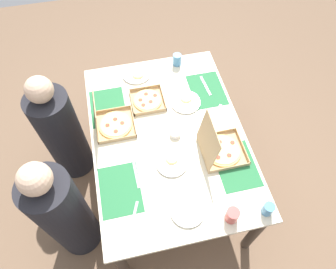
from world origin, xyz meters
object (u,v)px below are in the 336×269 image
(condiment_bowl, at_px, (175,133))
(pizza_box_corner_right, at_px, (111,122))
(cup_red, at_px, (177,60))
(diner_left_seat, at_px, (64,214))
(plate_far_left, at_px, (172,163))
(diner_right_seat, at_px, (62,133))
(cup_dark, at_px, (232,215))
(pizza_box_center, at_px, (219,148))
(cup_spare, at_px, (268,209))
(pizza_box_corner_left, at_px, (148,100))
(plate_middle, at_px, (188,211))
(plate_near_right, at_px, (186,102))
(plate_near_left, at_px, (136,74))

(condiment_bowl, bearing_deg, pizza_box_corner_right, 68.19)
(pizza_box_corner_right, relative_size, condiment_bowl, 4.00)
(cup_red, bearing_deg, diner_left_seat, 134.73)
(pizza_box_corner_right, xyz_separation_m, condiment_bowl, (-0.17, -0.43, -0.03))
(plate_far_left, xyz_separation_m, diner_right_seat, (0.58, 0.78, -0.24))
(pizza_box_corner_right, distance_m, diner_left_seat, 0.70)
(cup_dark, distance_m, diner_left_seat, 1.12)
(pizza_box_center, xyz_separation_m, cup_dark, (-0.46, 0.07, 0.00))
(cup_red, relative_size, diner_right_seat, 0.09)
(cup_red, xyz_separation_m, cup_spare, (-1.36, -0.24, -0.01))
(pizza_box_corner_left, distance_m, pizza_box_center, 0.68)
(pizza_box_corner_right, relative_size, plate_middle, 1.45)
(cup_spare, bearing_deg, condiment_bowl, 31.75)
(pizza_box_corner_right, bearing_deg, cup_dark, -143.29)
(pizza_box_corner_left, height_order, cup_dark, cup_dark)
(pizza_box_corner_left, xyz_separation_m, condiment_bowl, (-0.35, -0.14, 0.01))
(cup_dark, bearing_deg, pizza_box_center, -8.57)
(plate_middle, relative_size, cup_red, 2.12)
(cup_dark, distance_m, condiment_bowl, 0.69)
(pizza_box_corner_left, bearing_deg, plate_middle, -174.98)
(condiment_bowl, height_order, diner_right_seat, diner_right_seat)
(plate_far_left, xyz_separation_m, cup_red, (0.91, -0.25, 0.04))
(diner_left_seat, bearing_deg, plate_middle, -106.28)
(cup_red, xyz_separation_m, diner_right_seat, (-0.33, 1.03, -0.28))
(cup_dark, height_order, diner_right_seat, diner_right_seat)
(cup_red, height_order, diner_left_seat, diner_left_seat)
(plate_near_right, xyz_separation_m, diner_right_seat, (0.09, 1.00, -0.24))
(pizza_box_center, relative_size, cup_dark, 3.18)
(plate_near_right, height_order, plate_far_left, same)
(cup_spare, bearing_deg, plate_far_left, 47.39)
(plate_near_left, height_order, cup_spare, cup_spare)
(pizza_box_corner_right, height_order, diner_right_seat, diner_right_seat)
(pizza_box_center, bearing_deg, cup_spare, -161.50)
(pizza_box_center, height_order, cup_dark, pizza_box_center)
(plate_far_left, relative_size, diner_left_seat, 0.18)
(pizza_box_corner_left, distance_m, diner_left_seat, 1.01)
(pizza_box_corner_left, distance_m, condiment_bowl, 0.37)
(pizza_box_corner_left, xyz_separation_m, cup_spare, (-1.02, -0.55, 0.03))
(cup_red, relative_size, cup_dark, 0.99)
(cup_spare, xyz_separation_m, diner_right_seat, (1.03, 1.27, -0.28))
(plate_middle, bearing_deg, diner_right_seat, 40.76)
(plate_near_right, xyz_separation_m, plate_far_left, (-0.49, 0.22, 0.00))
(cup_spare, relative_size, diner_right_seat, 0.08)
(plate_middle, height_order, diner_left_seat, diner_left_seat)
(cup_spare, relative_size, condiment_bowl, 1.15)
(pizza_box_center, bearing_deg, pizza_box_corner_right, 61.48)
(plate_near_left, bearing_deg, condiment_bowl, -164.82)
(pizza_box_corner_right, height_order, plate_near_left, pizza_box_corner_right)
(plate_middle, bearing_deg, cup_red, -10.58)
(pizza_box_corner_left, relative_size, condiment_bowl, 3.23)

